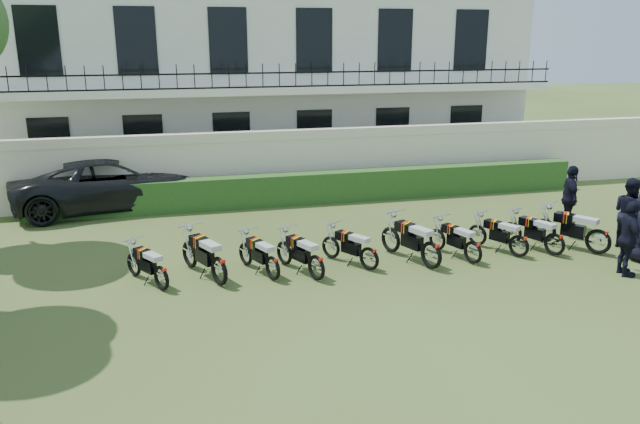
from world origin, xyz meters
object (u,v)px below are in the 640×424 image
Objects in this scene: motorcycle_1 at (219,264)px; motorcycle_5 at (432,249)px; motorcycle_3 at (316,262)px; motorcycle_6 at (473,247)px; officer_5 at (570,198)px; motorcycle_0 at (161,272)px; officer_2 at (629,239)px; motorcycle_2 at (273,262)px; motorcycle_7 at (519,241)px; motorcycle_4 at (369,253)px; officer_4 at (629,213)px; motorcycle_8 at (555,239)px; motorcycle_9 at (599,235)px; suv at (111,183)px.

motorcycle_5 is (4.89, -0.17, 0.01)m from motorcycle_1.
motorcycle_3 is 1.02× the size of motorcycle_6.
officer_5 is (3.88, 1.89, 0.48)m from motorcycle_6.
motorcycle_0 is 0.88× the size of motorcycle_3.
motorcycle_2 is at bearing 92.82° from officer_2.
officer_2 is (10.28, -1.58, 0.45)m from motorcycle_0.
motorcycle_7 is at bearing -16.21° from motorcycle_5.
motorcycle_3 is 1.37m from motorcycle_4.
officer_2 is 2.16m from officer_4.
motorcycle_2 is 7.05m from motorcycle_8.
motorcycle_1 is 1.07× the size of officer_2.
motorcycle_9 is at bearing -23.06° from motorcycle_6.
officer_2 is at bearing -34.59° from motorcycle_2.
motorcycle_7 is 0.85× the size of officer_5.
motorcycle_6 is (3.88, 0.13, -0.02)m from motorcycle_3.
motorcycle_8 is at bearing -19.69° from motorcycle_6.
officer_4 is at bearing -20.52° from motorcycle_8.
motorcycle_9 is (9.34, -0.23, 0.00)m from motorcycle_1.
motorcycle_8 is 0.96× the size of officer_2.
motorcycle_8 is 0.28× the size of suv.
motorcycle_1 is 4.90m from motorcycle_5.
suv is at bearing 67.44° from officer_2.
motorcycle_2 is 0.94× the size of motorcycle_9.
motorcycle_1 is at bearing -169.32° from suv.
motorcycle_4 is (1.34, 0.30, -0.02)m from motorcycle_3.
officer_4 is at bearing -33.37° from motorcycle_4.
motorcycle_0 is 9.46m from motorcycle_8.
motorcycle_7 is at bearing -13.77° from motorcycle_6.
motorcycle_1 is 9.35m from motorcycle_9.
officer_5 is at bearing 17.17° from officer_4.
motorcycle_6 is at bearing -37.55° from motorcycle_4.
officer_4 is at bearing -24.09° from motorcycle_1.
motorcycle_6 is (7.23, -0.11, 0.01)m from motorcycle_0.
motorcycle_0 is 6.13m from motorcycle_5.
suv is (-8.72, 7.31, 0.38)m from motorcycle_6.
motorcycle_8 is 2.52m from officer_5.
suv reaches higher than motorcycle_7.
motorcycle_4 is (3.46, 0.08, -0.07)m from motorcycle_1.
motorcycle_6 is at bearing -139.91° from suv.
motorcycle_2 is 0.93× the size of officer_2.
motorcycle_1 is 9.19m from officer_2.
officer_2 is at bearing -49.95° from motorcycle_4.
motorcycle_8 is 0.97× the size of motorcycle_9.
motorcycle_0 is 0.25× the size of suv.
officer_4 is (6.97, 0.02, 0.48)m from motorcycle_4.
motorcycle_6 is 1.33m from motorcycle_7.
officer_2 reaches higher than motorcycle_8.
motorcycle_0 is 0.86× the size of officer_2.
motorcycle_2 is at bearing 121.04° from officer_5.
motorcycle_9 is (8.16, -0.25, 0.07)m from motorcycle_2.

